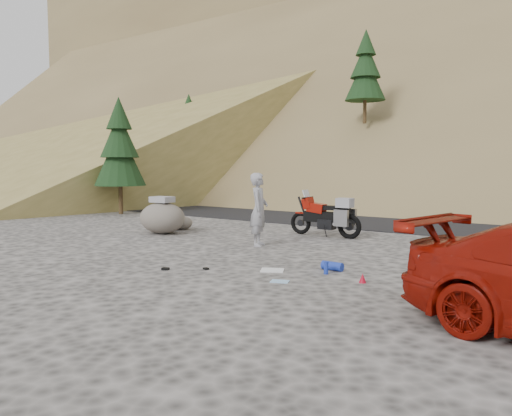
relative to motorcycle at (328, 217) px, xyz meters
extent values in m
plane|color=#3D3B38|center=(0.41, -3.62, -0.59)|extent=(140.00, 140.00, 0.00)
cube|color=black|center=(0.41, 5.38, -0.59)|extent=(120.00, 7.00, 0.05)
cube|color=olive|center=(-29.59, 16.38, 1.41)|extent=(45.29, 46.00, 24.26)
cylinder|color=#3A2715|center=(-3.59, 10.38, 4.30)|extent=(0.17, 0.17, 1.40)
cone|color=black|center=(-3.59, 10.38, 5.85)|extent=(2.00, 2.00, 2.25)
cone|color=black|center=(-3.59, 10.38, 6.70)|extent=(1.50, 1.50, 1.76)
cone|color=black|center=(-3.59, 10.38, 7.55)|extent=(1.00, 1.00, 1.26)
cylinder|color=#3A2715|center=(-17.59, 12.38, 2.98)|extent=(0.15, 0.15, 1.26)
cone|color=black|center=(-17.59, 12.38, 4.37)|extent=(1.80, 1.80, 2.03)
cone|color=black|center=(-17.59, 12.38, 5.13)|extent=(1.35, 1.35, 1.58)
cone|color=black|center=(-17.59, 12.38, 5.90)|extent=(0.90, 0.90, 1.13)
cylinder|color=#3A2715|center=(-10.59, 0.88, 0.18)|extent=(0.18, 0.18, 1.54)
cone|color=black|center=(-10.59, 0.88, 1.88)|extent=(2.20, 2.20, 2.47)
cone|color=black|center=(-10.59, 0.88, 2.82)|extent=(1.65, 1.65, 1.93)
cone|color=black|center=(-10.59, 0.88, 3.75)|extent=(1.10, 1.10, 1.39)
torus|color=black|center=(-0.92, -0.01, -0.25)|extent=(0.69, 0.13, 0.69)
cylinder|color=black|center=(-0.92, -0.01, -0.25)|extent=(0.21, 0.07, 0.21)
torus|color=black|center=(0.69, 0.01, -0.25)|extent=(0.73, 0.16, 0.73)
cylinder|color=black|center=(0.69, 0.01, -0.25)|extent=(0.23, 0.09, 0.23)
cylinder|color=black|center=(-0.84, -0.01, 0.14)|extent=(0.39, 0.07, 0.85)
cylinder|color=black|center=(-0.70, -0.01, 0.53)|extent=(0.05, 0.65, 0.05)
cube|color=black|center=(-0.14, 0.00, -0.02)|extent=(1.25, 0.27, 0.31)
cube|color=black|center=(-0.04, 0.00, -0.23)|extent=(0.47, 0.32, 0.29)
cube|color=maroon|center=(-0.38, 0.00, 0.24)|extent=(0.55, 0.32, 0.32)
cube|color=maroon|center=(-0.66, -0.01, 0.37)|extent=(0.32, 0.36, 0.37)
cube|color=silver|center=(-0.74, -0.01, 0.64)|extent=(0.13, 0.31, 0.27)
cube|color=black|center=(0.12, 0.00, 0.26)|extent=(0.58, 0.24, 0.13)
cube|color=black|center=(0.51, 0.01, 0.22)|extent=(0.37, 0.19, 0.10)
cube|color=#A6A6AB|center=(0.56, -0.26, 0.01)|extent=(0.42, 0.13, 0.47)
cube|color=#A6A6AB|center=(0.55, 0.28, 0.01)|extent=(0.42, 0.13, 0.47)
cube|color=#97979C|center=(0.53, 0.01, 0.43)|extent=(0.44, 0.36, 0.27)
cube|color=maroon|center=(-0.92, -0.01, 0.07)|extent=(0.31, 0.13, 0.04)
cylinder|color=black|center=(0.02, -0.19, -0.40)|extent=(0.03, 0.22, 0.38)
cylinder|color=#A6A6AB|center=(0.48, -0.14, -0.17)|extent=(0.48, 0.10, 0.13)
imported|color=#97979C|center=(-0.63, -2.58, -0.59)|extent=(0.71, 0.82, 1.90)
ellipsoid|color=#605952|center=(-4.43, -2.42, -0.11)|extent=(1.60, 1.40, 0.96)
cube|color=#97979C|center=(-4.43, -2.42, 0.46)|extent=(0.70, 0.57, 0.18)
ellipsoid|color=#605952|center=(-4.65, -1.36, -0.38)|extent=(0.88, 0.84, 0.43)
cube|color=white|center=(1.41, -4.92, -0.58)|extent=(0.59, 0.57, 0.02)
cylinder|color=#1C34A9|center=(2.36, -4.19, -0.50)|extent=(0.44, 0.19, 0.18)
cylinder|color=#1C34A9|center=(2.43, -4.57, -0.47)|extent=(0.11, 0.11, 0.24)
cone|color=#B30B21|center=(3.30, -4.82, -0.51)|extent=(0.17, 0.17, 0.17)
cube|color=black|center=(0.28, -5.63, -0.57)|extent=(0.15, 0.13, 0.04)
cube|color=black|center=(-0.35, -6.14, -0.57)|extent=(0.17, 0.15, 0.05)
cube|color=#99C6ED|center=(2.07, -5.63, -0.58)|extent=(0.39, 0.34, 0.01)
camera|label=1|loc=(6.97, -12.97, 1.48)|focal=35.00mm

